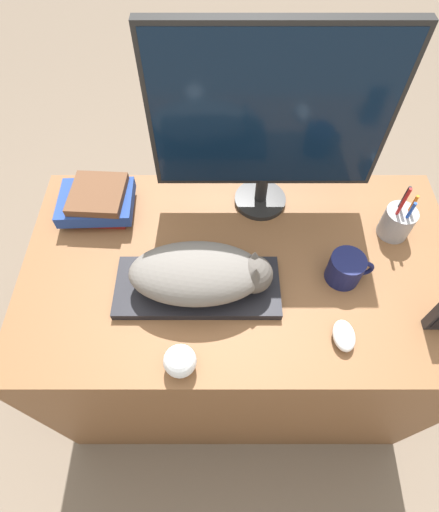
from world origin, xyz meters
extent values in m
plane|color=#6B5B4C|center=(0.00, 0.00, 0.00)|extent=(12.00, 12.00, 0.00)
cube|color=brown|center=(0.00, 0.35, 0.38)|extent=(1.23, 0.69, 0.77)
cube|color=black|center=(-0.12, 0.27, 0.78)|extent=(0.44, 0.18, 0.02)
ellipsoid|color=#66605B|center=(-0.12, 0.27, 0.85)|extent=(0.34, 0.18, 0.12)
sphere|color=#4C4742|center=(0.02, 0.27, 0.85)|extent=(0.10, 0.10, 0.10)
cone|color=#4C4742|center=(0.02, 0.24, 0.89)|extent=(0.03, 0.03, 0.04)
cone|color=#4C4742|center=(0.02, 0.29, 0.89)|extent=(0.03, 0.03, 0.04)
cylinder|color=black|center=(0.06, 0.58, 0.78)|extent=(0.16, 0.16, 0.02)
cylinder|color=black|center=(0.06, 0.58, 0.83)|extent=(0.04, 0.04, 0.09)
cube|color=black|center=(0.06, 0.58, 1.09)|extent=(0.61, 0.03, 0.45)
cube|color=black|center=(0.06, 0.57, 1.09)|extent=(0.59, 0.01, 0.43)
ellipsoid|color=silver|center=(0.24, 0.12, 0.79)|extent=(0.05, 0.08, 0.04)
cylinder|color=#141947|center=(0.27, 0.30, 0.81)|extent=(0.09, 0.09, 0.08)
torus|color=#141947|center=(0.32, 0.30, 0.81)|extent=(0.06, 0.01, 0.06)
cylinder|color=#939399|center=(0.44, 0.46, 0.82)|extent=(0.09, 0.09, 0.09)
cylinder|color=orange|center=(0.46, 0.46, 0.86)|extent=(0.01, 0.01, 0.11)
cylinder|color=black|center=(0.44, 0.48, 0.87)|extent=(0.01, 0.01, 0.13)
cylinder|color=#B21E1E|center=(0.43, 0.45, 0.88)|extent=(0.01, 0.01, 0.15)
cylinder|color=#1E47B2|center=(0.45, 0.44, 0.86)|extent=(0.01, 0.01, 0.11)
sphere|color=silver|center=(-0.16, 0.05, 0.81)|extent=(0.08, 0.08, 0.08)
cube|color=maroon|center=(-0.43, 0.54, 0.78)|extent=(0.18, 0.14, 0.03)
cube|color=navy|center=(-0.43, 0.54, 0.81)|extent=(0.22, 0.17, 0.04)
cube|color=brown|center=(-0.42, 0.54, 0.85)|extent=(0.16, 0.17, 0.02)
camera|label=1|loc=(-0.06, -0.26, 1.71)|focal=28.00mm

